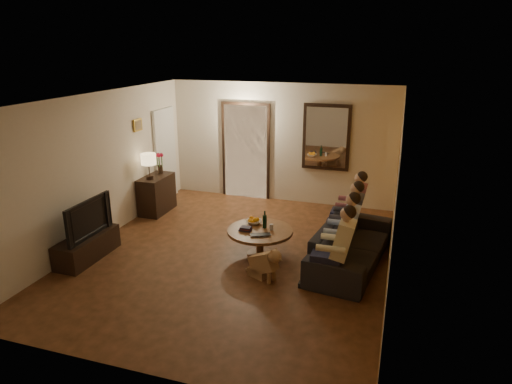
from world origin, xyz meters
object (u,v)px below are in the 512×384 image
(dresser, at_px, (157,194))
(dog, at_px, (263,262))
(sofa, at_px, (351,244))
(wine_bottle, at_px, (265,219))
(bowl, at_px, (254,222))
(laptop, at_px, (261,236))
(table_lamp, at_px, (149,166))
(person_c, at_px, (348,221))
(coffee_table, at_px, (260,242))
(tv, at_px, (84,218))
(person_a, at_px, (338,252))
(tv_stand, at_px, (87,247))
(person_d, at_px, (353,209))
(person_b, at_px, (344,235))

(dresser, bearing_deg, dog, -35.00)
(sofa, bearing_deg, wine_bottle, 99.58)
(bowl, xyz_separation_m, laptop, (0.28, -0.50, -0.02))
(table_lamp, height_order, sofa, table_lamp)
(person_c, distance_m, bowl, 1.59)
(dresser, distance_m, coffee_table, 2.97)
(sofa, relative_size, person_c, 1.89)
(tv, distance_m, coffee_table, 2.89)
(tv, height_order, person_a, person_a)
(tv, bearing_deg, laptop, -75.48)
(table_lamp, bearing_deg, person_c, -9.01)
(table_lamp, distance_m, tv_stand, 2.24)
(sofa, bearing_deg, person_d, 14.42)
(bowl, bearing_deg, dog, -64.53)
(person_d, bearing_deg, tv, -153.34)
(tv, relative_size, person_a, 0.90)
(person_c, xyz_separation_m, coffee_table, (-1.39, -0.44, -0.38))
(person_a, distance_m, wine_bottle, 1.59)
(dresser, xyz_separation_m, tv_stand, (0.00, -2.30, -0.19))
(person_b, height_order, laptop, person_b)
(tv_stand, bearing_deg, sofa, 15.28)
(dog, bearing_deg, laptop, 135.65)
(person_d, relative_size, wine_bottle, 3.87)
(tv, xyz_separation_m, dog, (2.96, 0.22, -0.43))
(person_a, bearing_deg, person_c, 90.00)
(person_b, xyz_separation_m, dog, (-1.09, -0.61, -0.32))
(dresser, xyz_separation_m, person_b, (4.05, -1.46, 0.21))
(wine_bottle, bearing_deg, person_d, 35.07)
(bowl, relative_size, wine_bottle, 0.84)
(person_b, xyz_separation_m, wine_bottle, (-1.34, 0.26, 0.01))
(person_b, bearing_deg, table_lamp, 162.95)
(tv, distance_m, wine_bottle, 2.93)
(person_b, bearing_deg, dog, -150.88)
(tv, xyz_separation_m, coffee_table, (2.67, 1.00, -0.49))
(dresser, relative_size, coffee_table, 0.80)
(tv_stand, relative_size, person_a, 1.00)
(sofa, bearing_deg, table_lamp, 85.29)
(table_lamp, bearing_deg, person_b, -17.05)
(table_lamp, relative_size, dog, 0.96)
(tv, xyz_separation_m, bowl, (2.49, 1.22, -0.23))
(tv_stand, bearing_deg, person_b, 11.63)
(tv, xyz_separation_m, person_a, (4.05, 0.23, -0.11))
(person_b, distance_m, dog, 1.29)
(dresser, xyz_separation_m, laptop, (2.77, -1.58, 0.08))
(table_lamp, xyz_separation_m, coffee_table, (2.67, -1.08, -0.82))
(sofa, height_order, person_a, person_a)
(person_a, height_order, laptop, person_a)
(person_a, bearing_deg, bowl, 147.89)
(person_a, bearing_deg, person_b, 90.00)
(person_c, bearing_deg, person_b, -90.00)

